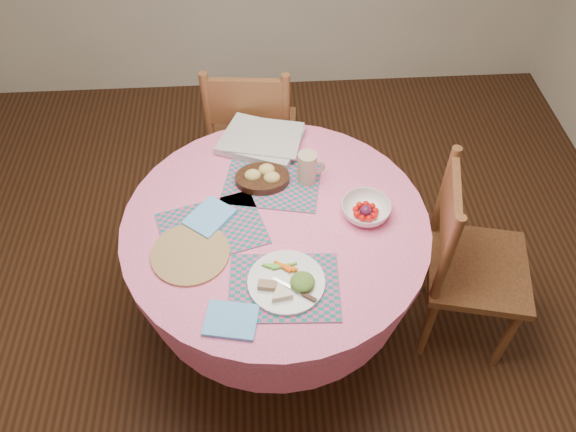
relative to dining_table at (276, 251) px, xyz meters
name	(u,v)px	position (x,y,z in m)	size (l,w,h in m)	color
ground	(278,319)	(0.00, 0.00, -0.56)	(4.00, 4.00, 0.00)	#331C0F
dining_table	(276,251)	(0.00, 0.00, 0.00)	(1.24, 1.24, 0.75)	pink
chair_right	(467,260)	(0.82, -0.06, -0.05)	(0.52, 0.53, 0.97)	brown
chair_back	(251,134)	(-0.09, 0.82, -0.04)	(0.50, 0.48, 0.99)	brown
placemat_front	(284,287)	(0.02, -0.32, 0.20)	(0.40, 0.30, 0.01)	#126A6A
placemat_left	(212,228)	(-0.25, -0.02, 0.20)	(0.40, 0.30, 0.01)	#126A6A
placemat_back	(272,183)	(0.00, 0.21, 0.20)	(0.40, 0.30, 0.01)	#126A6A
wicker_trivet	(190,254)	(-0.33, -0.15, 0.20)	(0.30, 0.30, 0.01)	olive
napkin_near	(231,320)	(-0.18, -0.45, 0.20)	(0.18, 0.14, 0.01)	#61AFFA
napkin_far	(210,217)	(-0.26, 0.03, 0.21)	(0.18, 0.14, 0.01)	#61AFFA
dinner_plate	(288,282)	(0.03, -0.31, 0.22)	(0.28, 0.28, 0.05)	white
bread_bowl	(263,177)	(-0.04, 0.22, 0.23)	(0.23, 0.23, 0.08)	black
latte_mug	(308,168)	(0.15, 0.22, 0.27)	(0.12, 0.08, 0.14)	tan
fruit_bowl	(366,210)	(0.36, 0.01, 0.22)	(0.25, 0.25, 0.06)	white
newspaper_stack	(261,140)	(-0.04, 0.47, 0.22)	(0.42, 0.38, 0.04)	silver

